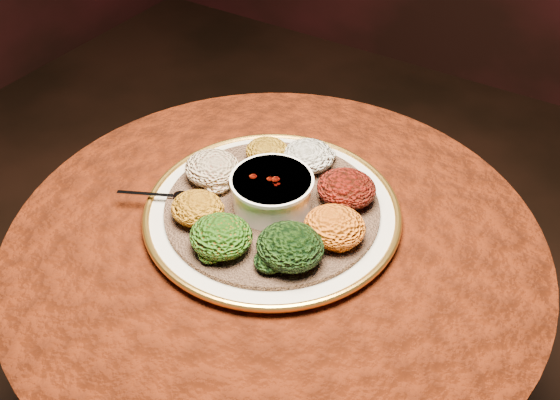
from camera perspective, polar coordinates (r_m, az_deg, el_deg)
The scene contains 13 objects.
table at distance 1.24m, azimuth -0.44°, elevation -9.17°, with size 0.96×0.96×0.73m.
platter at distance 1.14m, azimuth -0.72°, elevation -1.06°, with size 0.49×0.49×0.02m.
injera at distance 1.13m, azimuth -0.72°, elevation -0.65°, with size 0.39×0.39×0.01m, color brown.
stew_bowl at distance 1.10m, azimuth -0.74°, elevation 0.92°, with size 0.15×0.15×0.06m.
spoon at distance 1.15m, azimuth -9.43°, elevation 0.36°, with size 0.13×0.07×0.01m.
portion_ayib at distance 1.20m, azimuth 2.64°, elevation 4.06°, with size 0.10×0.09×0.05m, color silver.
portion_kitfo at distance 1.13m, azimuth 6.09°, elevation 1.05°, with size 0.11×0.10×0.05m, color black.
portion_tikil at distance 1.05m, azimuth 5.02°, elevation -2.43°, with size 0.11×0.10×0.05m, color #CA7410.
portion_gomen at distance 1.01m, azimuth 0.94°, elevation -4.26°, with size 0.11×0.11×0.05m, color black.
portion_mixveg at distance 1.04m, azimuth -5.41°, elevation -3.30°, with size 0.11×0.10×0.05m, color #9F3A0A.
portion_kik at distance 1.10m, azimuth -7.60°, elevation -0.74°, with size 0.09×0.09×0.04m, color #AF6C0F.
portion_timatim at distance 1.18m, azimuth -6.19°, elevation 2.90°, with size 0.11×0.10×0.05m, color maroon.
portion_shiro at distance 1.22m, azimuth -1.16°, elevation 4.48°, with size 0.09×0.08×0.04m, color #9D6E12.
Camera 1 is at (0.43, -0.67, 1.51)m, focal length 40.00 mm.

